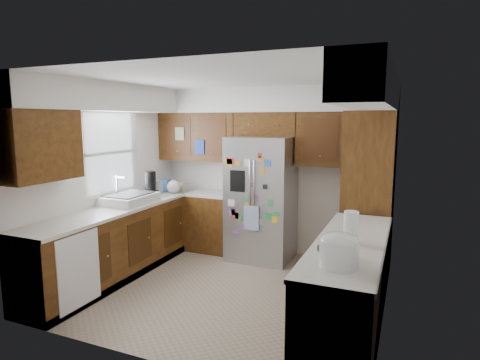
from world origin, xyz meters
name	(u,v)px	position (x,y,z in m)	size (l,w,h in m)	color
floor	(227,289)	(0.00, 0.00, 0.00)	(3.60, 3.60, 0.00)	tan
room_shell	(231,138)	(-0.11, 0.36, 1.82)	(3.64, 3.24, 2.52)	white
left_counter_run	(136,241)	(-1.36, 0.03, 0.43)	(1.36, 3.20, 0.92)	#3B1B0B
right_counter_run	(349,291)	(1.50, -0.47, 0.42)	(0.63, 2.25, 0.92)	#3B1B0B
pantry	(369,195)	(1.50, 1.15, 1.07)	(0.60, 0.90, 2.15)	#3B1B0B
fridge	(261,199)	(0.00, 1.20, 0.90)	(0.90, 0.79, 1.80)	gray
bridge_cabinet	(267,124)	(0.00, 1.43, 1.98)	(0.96, 0.34, 0.35)	#3B1B0B
fridge_top_items	(266,104)	(-0.02, 1.42, 2.27)	(0.72, 0.32, 0.24)	#1F40B9
sink_assembly	(129,199)	(-1.50, 0.10, 0.99)	(0.52, 0.70, 0.37)	white
left_counter_clutter	(162,186)	(-1.47, 0.82, 1.05)	(0.40, 0.78, 0.38)	black
rice_cooker	(339,249)	(1.50, -1.18, 1.06)	(0.32, 0.31, 0.27)	white
paper_towel	(351,227)	(1.50, -0.55, 1.07)	(0.13, 0.13, 0.30)	white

